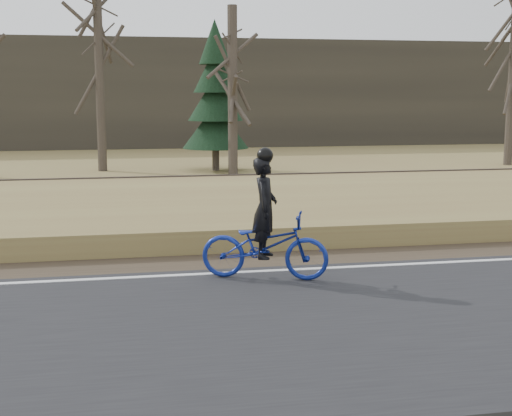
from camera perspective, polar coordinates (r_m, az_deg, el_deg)
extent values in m
cube|color=olive|center=(17.60, 15.87, -0.38)|extent=(120.00, 5.00, 0.44)
cube|color=slate|center=(21.02, 11.23, 1.33)|extent=(120.00, 3.00, 0.45)
cube|color=black|center=(20.98, 11.25, 2.13)|extent=(120.00, 2.40, 0.14)
cube|color=brown|center=(20.31, 12.03, 2.28)|extent=(120.00, 0.07, 0.15)
cube|color=brown|center=(21.63, 10.55, 2.74)|extent=(120.00, 0.07, 0.15)
cube|color=#383328|center=(42.03, -0.12, 9.16)|extent=(120.00, 4.00, 6.00)
imported|color=navy|center=(11.52, 0.71, -3.04)|extent=(2.18, 1.36, 1.08)
imported|color=black|center=(11.40, 0.72, 0.03)|extent=(0.57, 0.69, 1.63)
sphere|color=black|center=(11.30, 0.73, 4.21)|extent=(0.26, 0.26, 0.26)
cylinder|color=#443C32|center=(28.57, -12.42, 10.57)|extent=(0.36, 0.36, 7.65)
cylinder|color=#443C32|center=(26.54, -1.88, 9.31)|extent=(0.36, 0.36, 6.18)
cylinder|color=#443C32|center=(28.25, -3.24, 4.22)|extent=(0.28, 0.28, 1.18)
cone|color=black|center=(28.17, -3.26, 6.56)|extent=(2.60, 2.60, 1.72)
cone|color=black|center=(28.14, -3.28, 8.76)|extent=(2.15, 2.15, 1.72)
cone|color=black|center=(28.16, -3.30, 10.96)|extent=(1.70, 1.70, 1.72)
cone|color=black|center=(28.21, -3.32, 13.15)|extent=(1.25, 1.25, 1.72)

